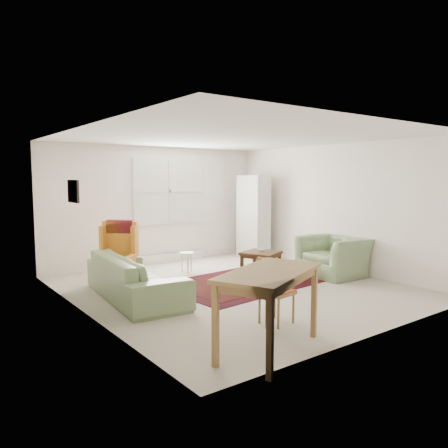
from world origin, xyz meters
TOP-DOWN VIEW (x-y plane):
  - room at (0.02, 0.21)m, footprint 5.04×5.54m
  - rug at (0.40, 0.20)m, footprint 3.09×2.15m
  - sofa at (-1.62, 0.39)m, footprint 1.12×2.38m
  - armchair at (2.06, -0.38)m, footprint 1.04×1.18m
  - wingback_chair at (-1.52, 1.37)m, footprint 0.92×0.92m
  - coffee_table at (0.80, 0.24)m, footprint 0.80×0.80m
  - stool at (-0.02, 1.49)m, footprint 0.33×0.33m
  - cabinet at (2.07, 1.96)m, footprint 0.42×0.77m
  - desk at (-1.37, -2.35)m, footprint 1.53×1.18m
  - desk_chair at (-0.69, -1.75)m, footprint 0.42×0.42m

SIDE VIEW (x-z plane):
  - rug at x=0.40m, z-range 0.00..0.03m
  - stool at x=-0.02m, z-range 0.00..0.40m
  - coffee_table at x=0.80m, z-range 0.00..0.50m
  - desk_chair at x=-0.69m, z-range 0.00..0.85m
  - desk at x=-1.37m, z-range 0.00..0.87m
  - armchair at x=2.06m, z-range 0.00..0.88m
  - sofa at x=-1.62m, z-range 0.00..0.93m
  - wingback_chair at x=-1.52m, z-range 0.00..1.10m
  - cabinet at x=2.07m, z-range 0.00..1.89m
  - room at x=0.02m, z-range 0.00..2.51m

